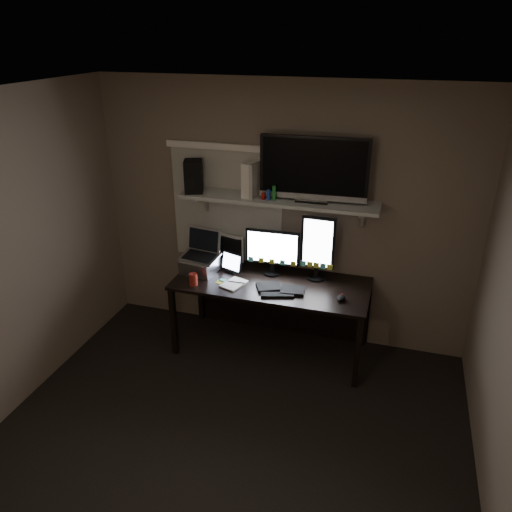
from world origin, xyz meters
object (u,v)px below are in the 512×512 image
at_px(desk, 274,293).
at_px(laptop, 199,253).
at_px(monitor_landscape, 272,252).
at_px(mouse, 341,298).
at_px(cup, 193,279).
at_px(tablet, 232,263).
at_px(tv, 314,169).
at_px(speaker, 194,176).
at_px(game_console, 253,178).
at_px(keyboard, 281,289).
at_px(monitor_portrait, 318,248).

xyz_separation_m(desk, laptop, (-0.71, -0.12, 0.38)).
bearing_deg(monitor_landscape, mouse, -26.16).
bearing_deg(desk, cup, -150.60).
height_order(desk, monitor_landscape, monitor_landscape).
bearing_deg(tablet, mouse, 7.21).
height_order(tv, speaker, tv).
xyz_separation_m(tablet, game_console, (0.17, 0.13, 0.80)).
distance_m(laptop, speaker, 0.72).
xyz_separation_m(keyboard, mouse, (0.54, -0.02, 0.01)).
xyz_separation_m(monitor_portrait, keyboard, (-0.26, -0.32, -0.30)).
height_order(desk, cup, cup).
bearing_deg(tv, cup, -156.69).
xyz_separation_m(monitor_landscape, tv, (0.35, 0.04, 0.81)).
distance_m(mouse, laptop, 1.39).
xyz_separation_m(tv, game_console, (-0.55, 0.01, -0.13)).
bearing_deg(game_console, tv, 14.21).
relative_size(desk, tablet, 7.62).
relative_size(desk, game_console, 5.71).
xyz_separation_m(tablet, cup, (-0.25, -0.35, -0.05)).
distance_m(tablet, cup, 0.43).
height_order(keyboard, tv, tv).
distance_m(laptop, tv, 1.33).
bearing_deg(game_console, monitor_portrait, 12.42).
relative_size(tv, game_console, 2.99).
relative_size(game_console, speaker, 1.06).
distance_m(keyboard, tv, 1.09).
bearing_deg(keyboard, game_console, 120.32).
distance_m(monitor_landscape, mouse, 0.80).
bearing_deg(tv, monitor_portrait, -17.89).
height_order(tv, game_console, tv).
height_order(tablet, speaker, speaker).
distance_m(desk, tv, 1.25).
distance_m(monitor_portrait, speaker, 1.32).
bearing_deg(desk, speaker, 176.58).
bearing_deg(cup, game_console, 48.51).
bearing_deg(game_console, laptop, -139.94).
distance_m(monitor_landscape, monitor_portrait, 0.43).
relative_size(monitor_portrait, mouse, 5.65).
xyz_separation_m(keyboard, speaker, (-0.92, 0.29, 0.88)).
height_order(keyboard, mouse, mouse).
distance_m(keyboard, tablet, 0.58).
bearing_deg(speaker, desk, -22.36).
bearing_deg(keyboard, mouse, -18.41).
xyz_separation_m(desk, keyboard, (0.12, -0.24, 0.19)).
distance_m(tv, speaker, 1.12).
bearing_deg(monitor_portrait, tablet, -170.74).
distance_m(mouse, game_console, 1.32).
xyz_separation_m(laptop, cup, (0.04, -0.26, -0.14)).
distance_m(monitor_portrait, laptop, 1.12).
distance_m(keyboard, laptop, 0.86).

